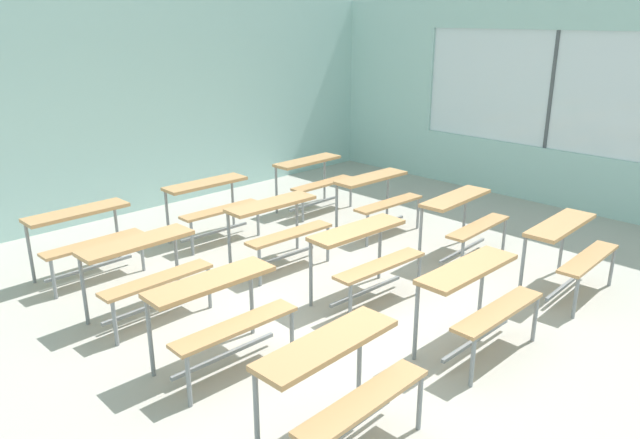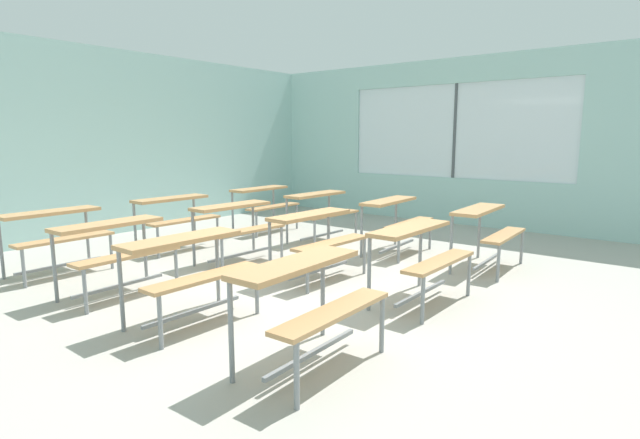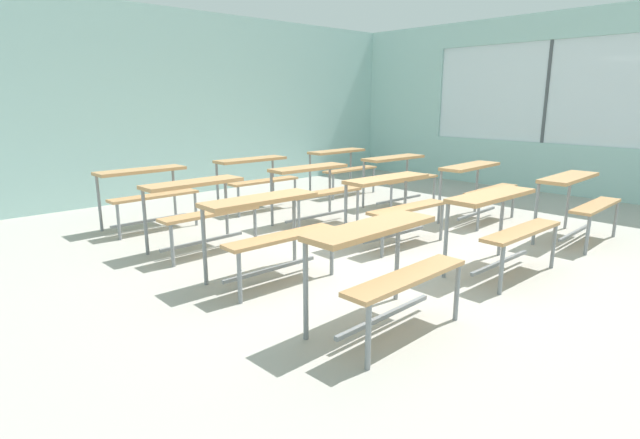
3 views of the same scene
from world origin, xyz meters
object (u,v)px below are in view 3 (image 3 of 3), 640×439
(desk_bench_r1c2, at_px, (477,179))
(desk_bench_r3c2, at_px, (341,161))
(desk_bench_r2c0, at_px, (199,199))
(desk_bench_r3c0, at_px, (146,184))
(desk_bench_r2c1, at_px, (314,181))
(desk_bench_r0c0, at_px, (383,253))
(desk_bench_r0c2, at_px, (577,192))
(desk_bench_r3c1, at_px, (255,171))
(desk_bench_r1c1, at_px, (394,194))
(desk_bench_r1c0, at_px, (268,219))
(desk_bench_r0c1, at_px, (501,214))
(desk_bench_r2c2, at_px, (399,169))

(desk_bench_r1c2, relative_size, desk_bench_r3c2, 1.02)
(desk_bench_r1c2, relative_size, desk_bench_r2c0, 1.01)
(desk_bench_r3c0, bearing_deg, desk_bench_r1c2, -38.29)
(desk_bench_r2c1, xyz_separation_m, desk_bench_r3c2, (1.75, 1.24, 0.00))
(desk_bench_r0c0, bearing_deg, desk_bench_r0c2, -1.76)
(desk_bench_r0c0, xyz_separation_m, desk_bench_r3c0, (0.02, 3.86, 0.00))
(desk_bench_r3c0, bearing_deg, desk_bench_r2c1, -37.25)
(desk_bench_r0c2, xyz_separation_m, desk_bench_r3c1, (-1.68, 3.88, 0.00))
(desk_bench_r3c1, bearing_deg, desk_bench_r3c0, -178.85)
(desk_bench_r0c2, relative_size, desk_bench_r1c1, 1.00)
(desk_bench_r0c2, distance_m, desk_bench_r2c0, 4.23)
(desk_bench_r0c2, height_order, desk_bench_r1c0, same)
(desk_bench_r2c1, bearing_deg, desk_bench_r0c1, -88.45)
(desk_bench_r0c2, bearing_deg, desk_bench_r0c1, 175.73)
(desk_bench_r1c1, xyz_separation_m, desk_bench_r2c2, (1.64, 1.24, 0.00))
(desk_bench_r1c2, bearing_deg, desk_bench_r2c1, 138.70)
(desk_bench_r1c1, relative_size, desk_bench_r2c2, 1.00)
(desk_bench_r0c1, bearing_deg, desk_bench_r1c1, 88.29)
(desk_bench_r0c1, xyz_separation_m, desk_bench_r3c1, (-0.03, 3.84, 0.00))
(desk_bench_r0c2, bearing_deg, desk_bench_r3c0, 128.28)
(desk_bench_r1c0, bearing_deg, desk_bench_r3c1, 57.58)
(desk_bench_r0c2, bearing_deg, desk_bench_r2c1, 119.59)
(desk_bench_r1c1, distance_m, desk_bench_r3c1, 2.53)
(desk_bench_r1c1, distance_m, desk_bench_r3c0, 3.07)
(desk_bench_r2c0, relative_size, desk_bench_r2c2, 1.00)
(desk_bench_r1c0, distance_m, desk_bench_r2c0, 1.22)
(desk_bench_r0c2, height_order, desk_bench_r2c0, same)
(desk_bench_r0c0, distance_m, desk_bench_r1c0, 1.35)
(desk_bench_r2c2, relative_size, desk_bench_r3c0, 1.01)
(desk_bench_r0c2, relative_size, desk_bench_r2c0, 1.01)
(desk_bench_r0c0, height_order, desk_bench_r1c2, same)
(desk_bench_r2c1, xyz_separation_m, desk_bench_r3c1, (-0.03, 1.25, 0.00))
(desk_bench_r0c0, xyz_separation_m, desk_bench_r2c2, (3.41, 2.57, 0.00))
(desk_bench_r1c0, height_order, desk_bench_r2c0, same)
(desk_bench_r1c2, height_order, desk_bench_r3c1, same)
(desk_bench_r0c0, distance_m, desk_bench_r0c2, 3.37)
(desk_bench_r1c0, xyz_separation_m, desk_bench_r3c1, (1.67, 2.52, 0.00))
(desk_bench_r1c0, xyz_separation_m, desk_bench_r2c0, (0.01, 1.22, 0.00))
(desk_bench_r0c2, xyz_separation_m, desk_bench_r1c2, (0.05, 1.29, 0.00))
(desk_bench_r0c1, height_order, desk_bench_r1c0, same)
(desk_bench_r1c1, xyz_separation_m, desk_bench_r2c0, (-1.74, 1.23, 0.00))
(desk_bench_r1c1, xyz_separation_m, desk_bench_r1c2, (1.66, -0.07, 0.00))
(desk_bench_r0c2, xyz_separation_m, desk_bench_r2c1, (-1.65, 2.63, 0.00))
(desk_bench_r2c1, relative_size, desk_bench_r2c2, 1.00)
(desk_bench_r2c1, bearing_deg, desk_bench_r3c1, 93.06)
(desk_bench_r2c0, height_order, desk_bench_r2c1, same)
(desk_bench_r2c1, relative_size, desk_bench_r3c0, 1.01)
(desk_bench_r2c0, height_order, desk_bench_r3c0, same)
(desk_bench_r0c2, distance_m, desk_bench_r2c2, 2.59)
(desk_bench_r1c0, relative_size, desk_bench_r2c1, 1.00)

